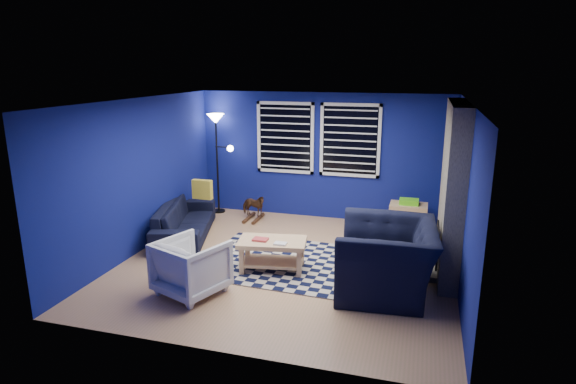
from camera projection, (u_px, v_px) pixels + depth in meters
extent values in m
plane|color=tan|center=(287.00, 264.00, 7.51)|extent=(5.00, 5.00, 0.00)
plane|color=white|center=(287.00, 101.00, 6.87)|extent=(5.00, 5.00, 0.00)
plane|color=navy|center=(322.00, 157.00, 9.51)|extent=(5.00, 0.00, 5.00)
plane|color=navy|center=(140.00, 176.00, 7.85)|extent=(0.00, 5.00, 5.00)
plane|color=navy|center=(464.00, 198.00, 6.52)|extent=(0.00, 5.00, 5.00)
cube|color=gray|center=(452.00, 189.00, 7.02)|extent=(0.26, 2.00, 2.50)
cube|color=black|center=(437.00, 246.00, 7.29)|extent=(0.04, 0.70, 0.60)
cube|color=gray|center=(427.00, 264.00, 7.40)|extent=(0.50, 1.20, 0.08)
cube|color=black|center=(285.00, 138.00, 9.60)|extent=(1.05, 0.02, 1.30)
cube|color=white|center=(285.00, 103.00, 9.42)|extent=(1.17, 0.05, 0.06)
cube|color=white|center=(285.00, 171.00, 9.77)|extent=(1.17, 0.05, 0.06)
cube|color=black|center=(350.00, 140.00, 9.26)|extent=(1.05, 0.02, 1.30)
cube|color=white|center=(351.00, 105.00, 9.08)|extent=(1.17, 0.05, 0.06)
cube|color=white|center=(349.00, 175.00, 9.42)|extent=(1.17, 0.05, 0.06)
cube|color=black|center=(454.00, 160.00, 8.36)|extent=(0.06, 1.00, 0.58)
cube|color=black|center=(452.00, 160.00, 8.37)|extent=(0.01, 0.92, 0.50)
cube|color=black|center=(285.00, 262.00, 7.56)|extent=(2.60, 2.12, 0.02)
imported|color=black|center=(185.00, 221.00, 8.61)|extent=(2.22, 1.37, 0.61)
imported|color=black|center=(387.00, 258.00, 6.49)|extent=(1.54, 1.37, 0.95)
imported|color=gray|center=(191.00, 267.00, 6.45)|extent=(1.05, 1.07, 0.76)
imported|color=#432615|center=(253.00, 206.00, 9.56)|extent=(0.32, 0.56, 0.45)
cube|color=#DCAE7B|center=(272.00, 242.00, 7.16)|extent=(1.08, 0.73, 0.07)
cube|color=#DCAE7B|center=(272.00, 262.00, 7.24)|extent=(0.98, 0.63, 0.03)
cube|color=#B23235|center=(260.00, 239.00, 7.14)|extent=(0.24, 0.19, 0.03)
cube|color=silver|center=(280.00, 244.00, 6.98)|extent=(0.20, 0.16, 0.03)
cube|color=#DCAE7B|center=(241.00, 259.00, 7.12)|extent=(0.08, 0.08, 0.40)
cube|color=#DCAE7B|center=(296.00, 266.00, 6.90)|extent=(0.08, 0.08, 0.40)
cube|color=#DCAE7B|center=(251.00, 249.00, 7.54)|extent=(0.08, 0.08, 0.40)
cube|color=#DCAE7B|center=(303.00, 254.00, 7.31)|extent=(0.08, 0.08, 0.40)
cube|color=#DCAE7B|center=(408.00, 219.00, 8.81)|extent=(0.67, 0.45, 0.56)
cube|color=black|center=(408.00, 219.00, 8.81)|extent=(0.58, 0.41, 0.44)
cube|color=#60DA19|center=(409.00, 202.00, 8.72)|extent=(0.34, 0.26, 0.09)
cylinder|color=black|center=(219.00, 211.00, 10.17)|extent=(0.26, 0.26, 0.03)
cylinder|color=black|center=(217.00, 167.00, 9.92)|extent=(0.04, 0.04, 1.92)
cone|color=white|center=(216.00, 119.00, 9.67)|extent=(0.34, 0.34, 0.19)
sphere|color=white|center=(230.00, 148.00, 9.68)|extent=(0.13, 0.13, 0.13)
cube|color=gold|center=(202.00, 189.00, 8.86)|extent=(0.38, 0.12, 0.36)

